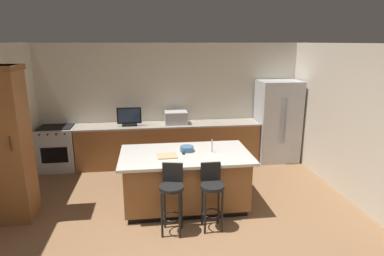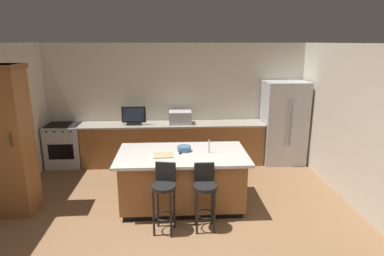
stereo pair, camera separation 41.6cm
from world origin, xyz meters
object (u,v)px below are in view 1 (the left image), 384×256
at_px(fruit_bowl, 187,149).
at_px(bar_stool_right, 212,191).
at_px(cabinet_tower, 5,143).
at_px(tv_monitor, 129,117).
at_px(refrigerator, 277,121).
at_px(range_oven, 58,148).
at_px(cutting_board, 167,156).
at_px(kitchen_island, 186,179).
at_px(tv_remote, 183,152).
at_px(microwave, 176,118).
at_px(bar_stool_left, 172,193).

bearing_deg(fruit_bowl, bar_stool_right, -72.10).
bearing_deg(cabinet_tower, tv_monitor, 49.47).
distance_m(refrigerator, range_oven, 4.82).
relative_size(range_oven, cutting_board, 3.04).
distance_m(kitchen_island, refrigerator, 3.03).
bearing_deg(bar_stool_right, tv_monitor, 116.10).
xyz_separation_m(tv_monitor, fruit_bowl, (1.01, -1.80, -0.14)).
xyz_separation_m(kitchen_island, refrigerator, (2.30, 1.91, 0.44)).
height_order(kitchen_island, cutting_board, cutting_board).
bearing_deg(cutting_board, tv_monitor, 108.60).
bearing_deg(tv_remote, tv_monitor, 117.77).
height_order(refrigerator, tv_monitor, refrigerator).
relative_size(tv_monitor, bar_stool_right, 0.52).
height_order(tv_monitor, cutting_board, tv_monitor).
bearing_deg(refrigerator, cutting_board, -142.17).
bearing_deg(tv_remote, refrigerator, 40.02).
xyz_separation_m(range_oven, tv_monitor, (1.52, -0.05, 0.63)).
relative_size(cabinet_tower, microwave, 4.87).
distance_m(range_oven, microwave, 2.58).
bearing_deg(cutting_board, tv_remote, 26.21).
xyz_separation_m(bar_stool_left, fruit_bowl, (0.31, 0.86, 0.35)).
height_order(range_oven, bar_stool_right, bar_stool_right).
height_order(kitchen_island, microwave, microwave).
xyz_separation_m(bar_stool_right, tv_remote, (-0.33, 0.74, 0.34)).
bearing_deg(bar_stool_right, bar_stool_left, -175.98).
relative_size(bar_stool_right, tv_remote, 5.71).
relative_size(refrigerator, bar_stool_left, 1.81).
xyz_separation_m(bar_stool_right, fruit_bowl, (-0.26, 0.82, 0.37)).
height_order(range_oven, fruit_bowl, fruit_bowl).
xyz_separation_m(kitchen_island, range_oven, (-2.50, 1.96, -0.00)).
bearing_deg(bar_stool_left, cabinet_tower, 175.10).
bearing_deg(cabinet_tower, cutting_board, -1.31).
bearing_deg(microwave, tv_remote, -91.38).
relative_size(range_oven, tv_remote, 5.51).
bearing_deg(bar_stool_left, bar_stool_right, 15.40).
bearing_deg(microwave, refrigerator, -1.15).
relative_size(kitchen_island, bar_stool_left, 2.07).
xyz_separation_m(microwave, tv_monitor, (-0.99, -0.05, 0.05)).
distance_m(cabinet_tower, microwave, 3.35).
xyz_separation_m(fruit_bowl, tv_remote, (-0.07, -0.08, -0.03)).
relative_size(refrigerator, cabinet_tower, 0.78).
height_order(tv_monitor, fruit_bowl, tv_monitor).
bearing_deg(cutting_board, microwave, 81.29).
bearing_deg(microwave, cutting_board, -98.71).
bearing_deg(tv_remote, cabinet_tower, -177.25).
xyz_separation_m(refrigerator, tv_remote, (-2.33, -1.89, 0.01)).
relative_size(microwave, cutting_board, 1.56).
bearing_deg(bar_stool_left, tv_monitor, 116.28).
relative_size(bar_stool_right, fruit_bowl, 4.38).
distance_m(tv_monitor, cutting_board, 2.13).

